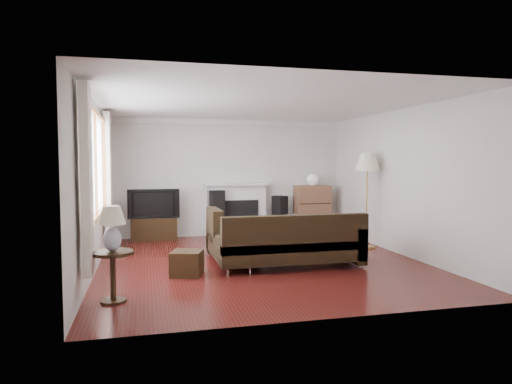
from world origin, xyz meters
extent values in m
cube|color=#4B1410|center=(0.00, 0.00, 0.00)|extent=(5.10, 5.60, 0.04)
cube|color=white|center=(0.00, 0.00, 2.50)|extent=(5.10, 5.60, 0.04)
cube|color=silver|center=(0.00, 2.75, 1.25)|extent=(5.00, 0.04, 2.50)
cube|color=silver|center=(0.00, -2.75, 1.25)|extent=(5.00, 0.04, 2.50)
cube|color=silver|center=(-2.50, 0.00, 1.25)|extent=(0.04, 5.50, 2.50)
cube|color=silver|center=(2.50, 0.00, 1.25)|extent=(0.04, 5.50, 2.50)
cube|color=brown|center=(-2.45, -0.20, 1.55)|extent=(0.12, 2.74, 1.54)
cube|color=white|center=(-2.40, -1.72, 1.40)|extent=(0.10, 0.35, 2.10)
cube|color=white|center=(-2.40, 1.32, 1.40)|extent=(0.10, 0.35, 2.10)
cube|color=white|center=(0.15, 2.64, 0.57)|extent=(1.40, 0.26, 1.15)
cube|color=black|center=(-1.62, 2.50, 0.23)|extent=(0.91, 0.41, 0.46)
imported|color=black|center=(-1.62, 2.50, 0.75)|extent=(1.03, 0.13, 0.59)
cube|color=black|center=(-0.32, 2.53, 0.50)|extent=(0.33, 0.38, 1.00)
cube|color=black|center=(1.09, 2.54, 0.43)|extent=(0.33, 0.35, 0.85)
cube|color=brown|center=(1.84, 2.53, 0.54)|extent=(0.78, 0.37, 1.07)
sphere|color=white|center=(1.84, 2.53, 1.20)|extent=(0.26, 0.26, 0.26)
cube|color=black|center=(0.34, -0.43, 0.39)|extent=(2.39, 1.75, 0.77)
cube|color=#906345|center=(0.31, 0.80, 0.23)|extent=(1.25, 0.75, 0.47)
cube|color=black|center=(-1.22, -0.60, 0.17)|extent=(0.52, 0.52, 0.35)
cube|color=#A68339|center=(2.22, 0.71, 0.88)|extent=(0.51, 0.51, 1.76)
cube|color=black|center=(-2.15, -1.64, 0.29)|extent=(0.47, 0.47, 0.59)
cube|color=silver|center=(-2.15, -1.64, 0.84)|extent=(0.31, 0.31, 0.51)
camera|label=1|loc=(-1.78, -6.99, 1.60)|focal=32.00mm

